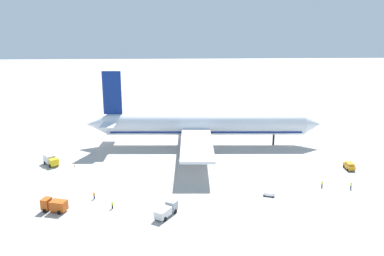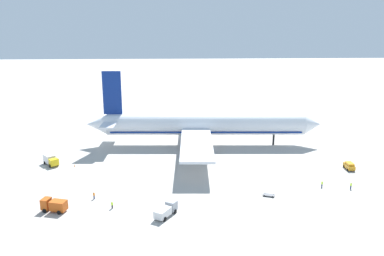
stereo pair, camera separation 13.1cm
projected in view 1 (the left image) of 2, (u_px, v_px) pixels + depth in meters
The scene contains 14 objects.
ground_plane at pixel (206, 145), 135.18m from camera, with size 600.00×600.00×0.00m, color #ADA8A0.
airliner at pixel (202, 125), 133.36m from camera, with size 77.09×68.79×24.55m.
service_truck_0 at pixel (54, 205), 88.27m from camera, with size 5.85×3.65×2.82m.
service_truck_1 at pixel (51, 160), 116.46m from camera, with size 5.43×5.85×2.78m.
service_truck_2 at pixel (166, 210), 86.32m from camera, with size 5.15×6.46×2.53m.
service_van at pixel (349, 166), 113.20m from camera, with size 2.12×4.33×1.97m.
baggage_cart_0 at pixel (269, 195), 96.22m from camera, with size 3.32×2.29×0.40m.
ground_worker_0 at pixel (94, 196), 94.48m from camera, with size 0.57×0.57×1.71m.
ground_worker_1 at pixel (351, 186), 100.08m from camera, with size 0.45×0.45×1.70m.
ground_worker_3 at pixel (322, 184), 101.21m from camera, with size 0.54×0.54×1.61m.
ground_worker_4 at pixel (112, 205), 89.79m from camera, with size 0.54×0.54×1.63m.
traffic_cone_0 at pixel (314, 131), 151.51m from camera, with size 0.36×0.36×0.55m, color orange.
traffic_cone_1 at pixel (269, 122), 164.59m from camera, with size 0.36×0.36×0.55m, color orange.
traffic_cone_2 at pixel (75, 166), 115.43m from camera, with size 0.36×0.36×0.55m, color orange.
Camera 1 is at (-10.19, -128.72, 40.65)m, focal length 38.05 mm.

